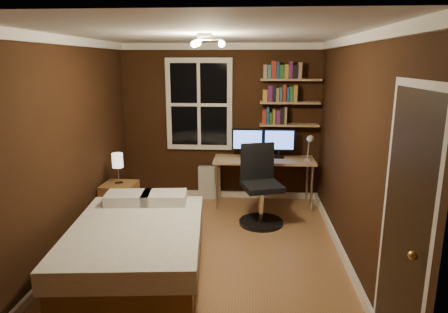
# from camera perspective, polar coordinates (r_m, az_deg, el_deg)

# --- Properties ---
(floor) EXTENTS (4.20, 4.20, 0.00)m
(floor) POSITION_cam_1_polar(r_m,az_deg,el_deg) (4.86, -2.33, -13.81)
(floor) COLOR #8F5F39
(floor) RESTS_ON ground
(wall_back) EXTENTS (3.20, 0.04, 2.50)m
(wall_back) POSITION_cam_1_polar(r_m,az_deg,el_deg) (6.49, -0.41, 4.80)
(wall_back) COLOR black
(wall_back) RESTS_ON ground
(wall_left) EXTENTS (0.04, 4.20, 2.50)m
(wall_left) POSITION_cam_1_polar(r_m,az_deg,el_deg) (4.87, -21.53, 0.95)
(wall_left) COLOR black
(wall_left) RESTS_ON ground
(wall_right) EXTENTS (0.04, 4.20, 2.50)m
(wall_right) POSITION_cam_1_polar(r_m,az_deg,el_deg) (4.54, 18.01, 0.37)
(wall_right) COLOR black
(wall_right) RESTS_ON ground
(ceiling) EXTENTS (3.20, 4.20, 0.02)m
(ceiling) POSITION_cam_1_polar(r_m,az_deg,el_deg) (4.33, -2.66, 17.07)
(ceiling) COLOR white
(ceiling) RESTS_ON wall_back
(window) EXTENTS (1.06, 0.06, 1.46)m
(window) POSITION_cam_1_polar(r_m,az_deg,el_deg) (6.45, -3.57, 7.42)
(window) COLOR white
(window) RESTS_ON wall_back
(door) EXTENTS (0.03, 0.82, 2.05)m
(door) POSITION_cam_1_polar(r_m,az_deg,el_deg) (3.19, 24.18, -9.91)
(door) COLOR black
(door) RESTS_ON ground
(door_knob) EXTENTS (0.06, 0.06, 0.06)m
(door_knob) POSITION_cam_1_polar(r_m,az_deg,el_deg) (2.93, 25.38, -12.66)
(door_knob) COLOR gold
(door_knob) RESTS_ON door
(ceiling_fixture) EXTENTS (0.44, 0.44, 0.18)m
(ceiling_fixture) POSITION_cam_1_polar(r_m,az_deg,el_deg) (4.23, -2.80, 15.80)
(ceiling_fixture) COLOR beige
(ceiling_fixture) RESTS_ON ceiling
(bookshelf_lower) EXTENTS (0.92, 0.22, 0.03)m
(bookshelf_lower) POSITION_cam_1_polar(r_m,az_deg,el_deg) (6.38, 9.26, 4.48)
(bookshelf_lower) COLOR tan
(bookshelf_lower) RESTS_ON wall_back
(books_row_lower) EXTENTS (0.42, 0.16, 0.23)m
(books_row_lower) POSITION_cam_1_polar(r_m,az_deg,el_deg) (6.36, 9.30, 5.63)
(books_row_lower) COLOR maroon
(books_row_lower) RESTS_ON bookshelf_lower
(bookshelf_middle) EXTENTS (0.92, 0.22, 0.03)m
(bookshelf_middle) POSITION_cam_1_polar(r_m,az_deg,el_deg) (6.33, 9.38, 7.61)
(bookshelf_middle) COLOR tan
(bookshelf_middle) RESTS_ON wall_back
(books_row_middle) EXTENTS (0.54, 0.16, 0.23)m
(books_row_middle) POSITION_cam_1_polar(r_m,az_deg,el_deg) (6.32, 9.42, 8.78)
(books_row_middle) COLOR navy
(books_row_middle) RESTS_ON bookshelf_middle
(bookshelf_upper) EXTENTS (0.92, 0.22, 0.03)m
(bookshelf_upper) POSITION_cam_1_polar(r_m,az_deg,el_deg) (6.31, 9.50, 10.77)
(bookshelf_upper) COLOR tan
(bookshelf_upper) RESTS_ON wall_back
(books_row_upper) EXTENTS (0.54, 0.16, 0.23)m
(books_row_upper) POSITION_cam_1_polar(r_m,az_deg,el_deg) (6.30, 9.54, 11.95)
(books_row_upper) COLOR #2A622C
(books_row_upper) RESTS_ON bookshelf_upper
(bed) EXTENTS (1.55, 2.03, 0.65)m
(bed) POSITION_cam_1_polar(r_m,az_deg,el_deg) (4.53, -12.31, -12.38)
(bed) COLOR brown
(bed) RESTS_ON ground
(nightstand) EXTENTS (0.47, 0.47, 0.56)m
(nightstand) POSITION_cam_1_polar(r_m,az_deg,el_deg) (5.87, -14.61, -6.37)
(nightstand) COLOR brown
(nightstand) RESTS_ON ground
(bedside_lamp) EXTENTS (0.15, 0.15, 0.44)m
(bedside_lamp) POSITION_cam_1_polar(r_m,az_deg,el_deg) (5.72, -14.91, -1.68)
(bedside_lamp) COLOR #F3E3CF
(bedside_lamp) RESTS_ON nightstand
(radiator) EXTENTS (0.36, 0.13, 0.54)m
(radiator) POSITION_cam_1_polar(r_m,az_deg,el_deg) (6.62, -2.08, -3.73)
(radiator) COLOR beige
(radiator) RESTS_ON ground
(desk) EXTENTS (1.56, 0.59, 0.74)m
(desk) POSITION_cam_1_polar(r_m,az_deg,el_deg) (6.28, 5.72, -0.85)
(desk) COLOR tan
(desk) RESTS_ON ground
(monitor_left) EXTENTS (0.49, 0.12, 0.46)m
(monitor_left) POSITION_cam_1_polar(r_m,az_deg,el_deg) (6.28, 3.38, 1.93)
(monitor_left) COLOR black
(monitor_left) RESTS_ON desk
(monitor_right) EXTENTS (0.49, 0.12, 0.46)m
(monitor_right) POSITION_cam_1_polar(r_m,az_deg,el_deg) (6.30, 7.88, 1.85)
(monitor_right) COLOR black
(monitor_right) RESTS_ON desk
(desk_lamp) EXTENTS (0.14, 0.32, 0.44)m
(desk_lamp) POSITION_cam_1_polar(r_m,az_deg,el_deg) (6.13, 12.07, 1.26)
(desk_lamp) COLOR silver
(desk_lamp) RESTS_ON desk
(office_chair) EXTENTS (0.63, 0.63, 1.11)m
(office_chair) POSITION_cam_1_polar(r_m,az_deg,el_deg) (5.60, 5.21, -5.20)
(office_chair) COLOR black
(office_chair) RESTS_ON ground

